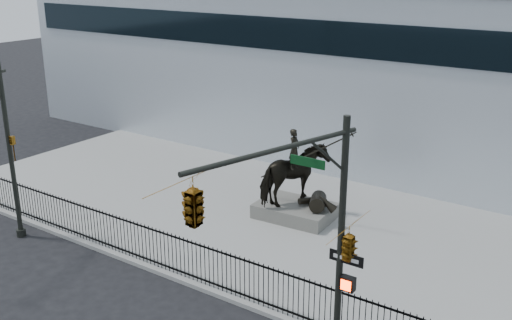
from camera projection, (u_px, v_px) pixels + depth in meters
The scene contains 7 objects.
ground at pixel (145, 290), 19.99m from camera, with size 120.00×120.00×0.00m, color black.
plaza at pixel (262, 218), 25.43m from camera, with size 30.00×12.00×0.15m, color #989895.
building at pixel (389, 70), 34.16m from camera, with size 44.00×14.00×9.00m, color silver.
picket_fence at pixel (169, 252), 20.67m from camera, with size 22.10×0.10×1.50m.
statue_plinth at pixel (295, 211), 25.20m from camera, with size 3.15×2.17×0.59m, color #63605A.
equestrian_statue at pixel (297, 177), 24.68m from camera, with size 4.03×2.62×3.42m.
traffic_signal_right at pixel (277, 225), 13.40m from camera, with size 2.17×6.86×7.00m.
Camera 1 is at (13.01, -12.34, 10.52)m, focal length 42.00 mm.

